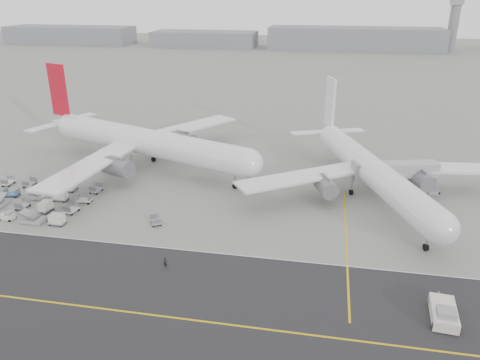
% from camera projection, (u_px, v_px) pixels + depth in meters
% --- Properties ---
extents(ground, '(700.00, 700.00, 0.00)m').
position_uv_depth(ground, '(158.00, 240.00, 75.64)').
color(ground, gray).
rests_on(ground, ground).
extents(taxiway, '(220.00, 59.00, 0.03)m').
position_uv_depth(taxiway, '(146.00, 314.00, 58.44)').
color(taxiway, '#2C2C2F').
rests_on(taxiway, ground).
extents(horizon_buildings, '(520.00, 28.00, 28.00)m').
position_uv_depth(horizon_buildings, '(338.00, 50.00, 306.64)').
color(horizon_buildings, gray).
rests_on(horizon_buildings, ground).
extents(control_tower, '(7.00, 7.00, 31.25)m').
position_uv_depth(control_tower, '(453.00, 24.00, 292.99)').
color(control_tower, gray).
rests_on(control_tower, ground).
extents(airliner_a, '(58.32, 57.27, 21.06)m').
position_uv_depth(airliner_a, '(143.00, 141.00, 104.26)').
color(airliner_a, white).
rests_on(airliner_a, ground).
extents(airliner_b, '(50.97, 51.91, 18.76)m').
position_uv_depth(airliner_b, '(370.00, 169.00, 90.26)').
color(airliner_b, white).
rests_on(airliner_b, ground).
extents(pushback_tug, '(3.46, 8.17, 2.31)m').
position_uv_depth(pushback_tug, '(444.00, 313.00, 57.21)').
color(pushback_tug, silver).
rests_on(pushback_tug, ground).
extents(jet_bridge, '(17.72, 7.38, 6.62)m').
position_uv_depth(jet_bridge, '(397.00, 171.00, 91.13)').
color(jet_bridge, gray).
rests_on(jet_bridge, ground).
extents(gse_cluster, '(28.36, 22.79, 2.06)m').
position_uv_depth(gse_cluster, '(30.00, 203.00, 88.50)').
color(gse_cluster, '#9B9BA1').
rests_on(gse_cluster, ground).
extents(stray_dolly, '(2.56, 2.85, 1.50)m').
position_uv_depth(stray_dolly, '(156.00, 224.00, 80.69)').
color(stray_dolly, silver).
rests_on(stray_dolly, ground).
extents(ground_crew_a, '(0.68, 0.49, 1.72)m').
position_uv_depth(ground_crew_a, '(165.00, 263.00, 67.86)').
color(ground_crew_a, black).
rests_on(ground_crew_a, ground).
extents(ground_crew_b, '(0.91, 0.80, 1.58)m').
position_uv_depth(ground_crew_b, '(452.00, 314.00, 57.28)').
color(ground_crew_b, yellow).
rests_on(ground_crew_b, ground).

